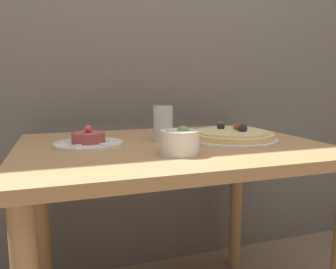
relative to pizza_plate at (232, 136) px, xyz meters
name	(u,v)px	position (x,y,z in m)	size (l,w,h in m)	color
back_wall	(137,10)	(-0.23, 0.53, 0.54)	(8.00, 0.05, 2.60)	slate
dining_table	(172,174)	(-0.23, 0.01, -0.13)	(1.06, 0.79, 0.74)	#AD7F51
pizza_plate	(232,136)	(0.00, 0.00, 0.00)	(0.34, 0.34, 0.06)	silver
tartare_plate	(89,141)	(-0.52, 0.07, 0.00)	(0.24, 0.24, 0.07)	silver
small_bowl	(180,141)	(-0.27, -0.17, 0.02)	(0.12, 0.12, 0.09)	white
drinking_glass	(163,123)	(-0.25, 0.08, 0.05)	(0.07, 0.07, 0.13)	silver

